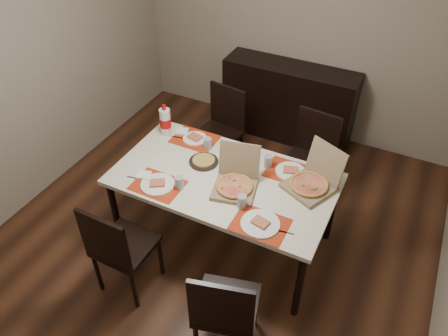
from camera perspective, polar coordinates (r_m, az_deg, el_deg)
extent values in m
cube|color=#482616|center=(4.15, -0.77, -8.50)|extent=(3.80, 4.00, 0.02)
cube|color=gray|center=(4.97, 10.28, 18.10)|extent=(3.80, 0.02, 2.60)
cube|color=gray|center=(4.40, -24.21, 12.32)|extent=(0.02, 4.00, 2.60)
cube|color=black|center=(5.15, 8.37, 8.49)|extent=(1.50, 0.40, 0.90)
cube|color=beige|center=(3.58, 0.00, -1.48)|extent=(1.80, 1.00, 0.04)
cylinder|color=black|center=(3.94, -14.00, -5.71)|extent=(0.06, 0.06, 0.71)
cylinder|color=black|center=(3.39, 9.75, -14.93)|extent=(0.06, 0.06, 0.71)
cylinder|color=black|center=(4.44, -7.17, 1.45)|extent=(0.06, 0.06, 0.71)
cylinder|color=black|center=(3.96, 13.90, -5.33)|extent=(0.06, 0.06, 0.71)
cube|color=black|center=(3.54, -12.75, -9.84)|extent=(0.43, 0.43, 0.04)
cube|color=black|center=(3.27, -15.40, -9.17)|extent=(0.42, 0.04, 0.46)
cylinder|color=black|center=(3.73, -16.16, -12.93)|extent=(0.04, 0.04, 0.43)
cylinder|color=black|center=(3.56, -11.63, -15.32)|extent=(0.04, 0.04, 0.43)
cylinder|color=black|center=(3.88, -12.76, -9.33)|extent=(0.04, 0.04, 0.43)
cylinder|color=black|center=(3.72, -8.30, -11.40)|extent=(0.04, 0.04, 0.43)
cube|color=black|center=(3.14, 0.39, -17.46)|extent=(0.51, 0.51, 0.04)
cube|color=black|center=(2.83, -0.41, -17.89)|extent=(0.41, 0.14, 0.46)
cylinder|color=black|center=(3.46, -2.05, -16.57)|extent=(0.04, 0.04, 0.43)
cylinder|color=black|center=(3.42, 4.11, -17.58)|extent=(0.04, 0.04, 0.43)
cube|color=black|center=(4.55, -0.86, 4.35)|extent=(0.47, 0.47, 0.04)
cube|color=black|center=(4.54, 0.50, 8.06)|extent=(0.42, 0.09, 0.46)
cylinder|color=black|center=(4.73, 2.20, 2.36)|extent=(0.04, 0.04, 0.43)
cylinder|color=black|center=(4.89, -1.35, 3.81)|extent=(0.04, 0.04, 0.43)
cylinder|color=black|center=(4.50, -0.28, 0.05)|extent=(0.04, 0.04, 0.43)
cylinder|color=black|center=(4.67, -3.92, 1.65)|extent=(0.04, 0.04, 0.43)
cube|color=black|center=(4.25, 10.68, 0.53)|extent=(0.46, 0.46, 0.04)
cube|color=black|center=(4.24, 12.13, 4.52)|extent=(0.42, 0.07, 0.46)
cylinder|color=black|center=(4.49, 13.34, -1.34)|extent=(0.04, 0.04, 0.43)
cylinder|color=black|center=(4.57, 9.21, 0.23)|extent=(0.04, 0.04, 0.43)
cylinder|color=black|center=(4.23, 11.53, -4.07)|extent=(0.04, 0.04, 0.43)
cylinder|color=black|center=(4.32, 7.17, -2.34)|extent=(0.04, 0.04, 0.43)
cube|color=#B8290C|center=(3.53, -8.65, -2.22)|extent=(0.40, 0.30, 0.00)
cylinder|color=white|center=(3.53, -8.66, -2.13)|extent=(0.27, 0.27, 0.01)
cube|color=tan|center=(3.52, -8.69, -1.94)|extent=(0.15, 0.14, 0.02)
cylinder|color=#909399|center=(3.45, -5.87, -1.91)|extent=(0.07, 0.07, 0.11)
cube|color=#B2B2B7|center=(3.62, -11.17, -1.40)|extent=(0.20, 0.04, 0.00)
cube|color=white|center=(3.62, -10.43, -0.93)|extent=(0.13, 0.13, 0.02)
cube|color=#B8290C|center=(3.20, 4.76, -7.35)|extent=(0.40, 0.30, 0.00)
cylinder|color=white|center=(3.19, 4.76, -7.25)|extent=(0.29, 0.29, 0.01)
cube|color=tan|center=(3.18, 4.78, -7.06)|extent=(0.14, 0.11, 0.02)
cylinder|color=#909399|center=(3.28, 2.35, -4.40)|extent=(0.07, 0.07, 0.11)
cube|color=#B2B2B7|center=(3.17, 7.36, -8.19)|extent=(0.20, 0.04, 0.00)
cube|color=#B8290C|center=(3.99, -3.82, 3.78)|extent=(0.40, 0.30, 0.00)
cylinder|color=white|center=(3.98, -3.83, 3.88)|extent=(0.22, 0.22, 0.01)
cube|color=tan|center=(3.97, -3.83, 4.05)|extent=(0.14, 0.11, 0.02)
cylinder|color=#909399|center=(3.84, -2.16, 3.19)|extent=(0.07, 0.07, 0.11)
cube|color=#B2B2B7|center=(4.01, -5.72, 3.92)|extent=(0.20, 0.04, 0.00)
cube|color=white|center=(4.08, -5.51, 4.80)|extent=(0.13, 0.13, 0.02)
cube|color=#B8290C|center=(3.65, 8.66, -0.54)|extent=(0.40, 0.30, 0.00)
cylinder|color=white|center=(3.65, 8.67, -0.44)|extent=(0.25, 0.25, 0.01)
cube|color=tan|center=(3.64, 8.69, -0.26)|extent=(0.14, 0.12, 0.02)
cylinder|color=#909399|center=(3.65, 5.78, 0.85)|extent=(0.07, 0.07, 0.11)
cube|color=#B2B2B7|center=(3.63, 11.30, -1.30)|extent=(0.20, 0.04, 0.00)
cube|color=white|center=(3.53, 0.13, -1.60)|extent=(0.16, 0.16, 0.02)
cube|color=olive|center=(3.44, 1.37, -2.73)|extent=(0.39, 0.39, 0.03)
cube|color=olive|center=(3.45, 2.02, 1.07)|extent=(0.33, 0.14, 0.29)
cylinder|color=tan|center=(3.42, 1.38, -2.42)|extent=(0.33, 0.33, 0.02)
cube|color=olive|center=(3.52, 10.98, -2.48)|extent=(0.45, 0.45, 0.03)
cube|color=olive|center=(3.51, 13.17, 0.76)|extent=(0.34, 0.21, 0.30)
cylinder|color=tan|center=(3.50, 11.03, -2.16)|extent=(0.38, 0.38, 0.02)
cylinder|color=black|center=(3.71, -2.66, 0.83)|extent=(0.25, 0.25, 0.01)
cylinder|color=#B99B47|center=(3.71, -2.67, 1.01)|extent=(0.19, 0.19, 0.02)
imported|color=white|center=(3.65, 1.94, 0.10)|extent=(0.12, 0.12, 0.03)
cylinder|color=silver|center=(4.02, -7.65, 6.00)|extent=(0.10, 0.10, 0.26)
cylinder|color=#AC0907|center=(4.02, -7.65, 5.94)|extent=(0.10, 0.10, 0.09)
cylinder|color=#AC0907|center=(3.93, -7.85, 7.86)|extent=(0.03, 0.03, 0.05)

